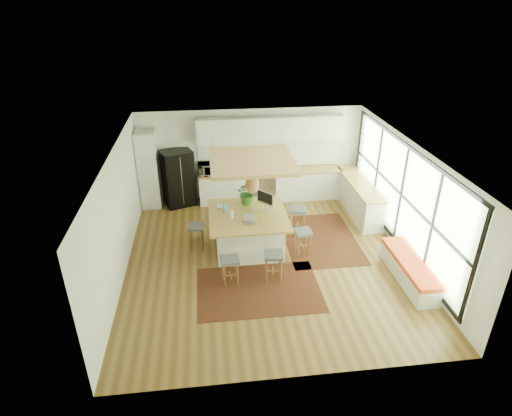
{
  "coord_description": "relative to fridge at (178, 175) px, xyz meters",
  "views": [
    {
      "loc": [
        -1.28,
        -8.34,
        5.66
      ],
      "look_at": [
        -0.2,
        0.5,
        1.1
      ],
      "focal_mm": 29.83,
      "sensor_mm": 36.0,
      "label": 1
    }
  ],
  "objects": [
    {
      "name": "ceiling",
      "position": [
        2.14,
        -3.17,
        1.78
      ],
      "size": [
        7.0,
        7.0,
        0.0
      ],
      "primitive_type": "plane",
      "rotation": [
        3.14,
        0.0,
        0.0
      ],
      "color": "white",
      "rests_on": "ground"
    },
    {
      "name": "island_bottle_1",
      "position": [
        1.35,
        -2.79,
        0.1
      ],
      "size": [
        0.07,
        0.07,
        0.19
      ],
      "primitive_type": "cylinder",
      "color": "#B8BBBF",
      "rests_on": "island"
    },
    {
      "name": "upper_cabinets",
      "position": [
        2.69,
        0.15,
        1.22
      ],
      "size": [
        4.2,
        0.34,
        0.7
      ],
      "primitive_type": "cube",
      "color": "silver",
      "rests_on": "wall_back"
    },
    {
      "name": "rug_near",
      "position": [
        1.79,
        -4.32,
        -0.92
      ],
      "size": [
        2.6,
        1.8,
        0.01
      ],
      "primitive_type": "cube",
      "color": "black",
      "rests_on": "floor"
    },
    {
      "name": "stool_near_right",
      "position": [
        2.15,
        -4.0,
        -0.57
      ],
      "size": [
        0.45,
        0.45,
        0.68
      ],
      "primitive_type": null,
      "rotation": [
        0.0,
        0.0,
        -0.13
      ],
      "color": "#424449",
      "rests_on": "floor"
    },
    {
      "name": "wall_front",
      "position": [
        2.14,
        -6.67,
        0.42
      ],
      "size": [
        6.5,
        0.0,
        6.5
      ],
      "primitive_type": "plane",
      "rotation": [
        -1.57,
        0.0,
        0.0
      ],
      "color": "silver",
      "rests_on": "ground"
    },
    {
      "name": "range",
      "position": [
        2.44,
        0.01,
        -0.43
      ],
      "size": [
        0.76,
        0.62,
        1.0
      ],
      "primitive_type": null,
      "color": "#A5A5AA",
      "rests_on": "floor"
    },
    {
      "name": "island",
      "position": [
        1.75,
        -2.64,
        -0.46
      ],
      "size": [
        1.85,
        1.85,
        0.93
      ],
      "primitive_type": null,
      "color": "olive",
      "rests_on": "floor"
    },
    {
      "name": "wall_right",
      "position": [
        5.39,
        -3.17,
        0.42
      ],
      "size": [
        0.0,
        7.0,
        7.0
      ],
      "primitive_type": "plane",
      "rotation": [
        1.57,
        0.0,
        -1.57
      ],
      "color": "silver",
      "rests_on": "ground"
    },
    {
      "name": "stool_near_left",
      "position": [
        1.22,
        -4.02,
        -0.57
      ],
      "size": [
        0.41,
        0.41,
        0.63
      ],
      "primitive_type": null,
      "rotation": [
        0.0,
        0.0,
        0.1
      ],
      "color": "#424449",
      "rests_on": "floor"
    },
    {
      "name": "fridge",
      "position": [
        0.0,
        0.0,
        0.0
      ],
      "size": [
        1.0,
        0.89,
        1.66
      ],
      "primitive_type": null,
      "rotation": [
        0.0,
        0.0,
        0.34
      ],
      "color": "black",
      "rests_on": "floor"
    },
    {
      "name": "stool_left_side",
      "position": [
        0.5,
        -2.5,
        -0.57
      ],
      "size": [
        0.41,
        0.41,
        0.64
      ],
      "primitive_type": null,
      "rotation": [
        0.0,
        0.0,
        -1.65
      ],
      "color": "#424449",
      "rests_on": "floor"
    },
    {
      "name": "backsplash",
      "position": [
        2.69,
        0.31,
        0.43
      ],
      "size": [
        4.2,
        0.02,
        0.8
      ],
      "primitive_type": "cube",
      "color": "white",
      "rests_on": "wall_back"
    },
    {
      "name": "laptop",
      "position": [
        1.73,
        -3.08,
        0.12
      ],
      "size": [
        0.36,
        0.37,
        0.21
      ],
      "primitive_type": null,
      "rotation": [
        0.0,
        0.0,
        -0.3
      ],
      "color": "#A5A5AA",
      "rests_on": "island"
    },
    {
      "name": "back_counter_base",
      "position": [
        2.69,
        0.01,
        -0.49
      ],
      "size": [
        4.2,
        0.6,
        0.88
      ],
      "primitive_type": "cube",
      "color": "silver",
      "rests_on": "floor"
    },
    {
      "name": "island_bottle_0",
      "position": [
        1.2,
        -2.54,
        0.1
      ],
      "size": [
        0.07,
        0.07,
        0.19
      ],
      "primitive_type": "cylinder",
      "color": "#3A8FE9",
      "rests_on": "island"
    },
    {
      "name": "monitor",
      "position": [
        2.19,
        -2.41,
        0.26
      ],
      "size": [
        0.47,
        0.5,
        0.47
      ],
      "primitive_type": null,
      "rotation": [
        0.0,
        0.0,
        -0.85
      ],
      "color": "#A5A5AA",
      "rests_on": "island"
    },
    {
      "name": "right_counter_top",
      "position": [
        5.07,
        -1.17,
        -0.03
      ],
      "size": [
        0.64,
        2.54,
        0.05
      ],
      "primitive_type": "cube",
      "color": "olive",
      "rests_on": "right_counter_base"
    },
    {
      "name": "floor",
      "position": [
        2.14,
        -3.17,
        -0.93
      ],
      "size": [
        7.0,
        7.0,
        0.0
      ],
      "primitive_type": "plane",
      "color": "#553B18",
      "rests_on": "ground"
    },
    {
      "name": "pantry",
      "position": [
        -0.81,
        0.01,
        0.2
      ],
      "size": [
        0.55,
        0.6,
        2.25
      ],
      "primitive_type": "cube",
      "color": "silver",
      "rests_on": "floor"
    },
    {
      "name": "rug_right",
      "position": [
        3.6,
        -2.47,
        -0.92
      ],
      "size": [
        1.8,
        2.6,
        0.01
      ],
      "primitive_type": "cube",
      "color": "black",
      "rests_on": "floor"
    },
    {
      "name": "island_bowl",
      "position": [
        1.13,
        -2.23,
        0.03
      ],
      "size": [
        0.24,
        0.24,
        0.06
      ],
      "primitive_type": "imported",
      "rotation": [
        0.0,
        0.0,
        0.04
      ],
      "color": "white",
      "rests_on": "island"
    },
    {
      "name": "right_counter_base",
      "position": [
        5.07,
        -1.17,
        -0.49
      ],
      "size": [
        0.6,
        2.5,
        0.88
      ],
      "primitive_type": "cube",
      "color": "silver",
      "rests_on": "floor"
    },
    {
      "name": "stool_right_back",
      "position": [
        3.09,
        -2.1,
        -0.57
      ],
      "size": [
        0.54,
        0.54,
        0.74
      ],
      "primitive_type": null,
      "rotation": [
        0.0,
        0.0,
        1.3
      ],
      "color": "#424449",
      "rests_on": "floor"
    },
    {
      "name": "island_plant",
      "position": [
        1.8,
        -2.07,
        0.24
      ],
      "size": [
        0.57,
        0.62,
        0.46
      ],
      "primitive_type": "imported",
      "rotation": [
        0.0,
        0.0,
        0.06
      ],
      "color": "#1E4C19",
      "rests_on": "island"
    },
    {
      "name": "microwave",
      "position": [
        0.89,
        -0.05,
        0.21
      ],
      "size": [
        0.62,
        0.36,
        0.41
      ],
      "primitive_type": "imported",
      "rotation": [
        0.0,
        0.0,
        -0.03
      ],
      "color": "#A5A5AA",
      "rests_on": "back_counter_top"
    },
    {
      "name": "back_counter_top",
      "position": [
        2.69,
        0.01,
        -0.03
      ],
      "size": [
        4.24,
        0.64,
        0.05
      ],
      "primitive_type": "cube",
      "color": "olive",
      "rests_on": "back_counter_base"
    },
    {
      "name": "wall_left",
      "position": [
        -1.11,
        -3.17,
        0.42
      ],
      "size": [
        0.0,
        7.0,
        7.0
      ],
      "primitive_type": "plane",
      "rotation": [
        1.57,
        0.0,
        1.57
      ],
      "color": "silver",
      "rests_on": "ground"
    },
    {
      "name": "wall_back",
      "position": [
        2.14,
        0.33,
        0.42
      ],
      "size": [
        6.5,
        0.0,
        6.5
      ],
      "primitive_type": "plane",
      "rotation": [
        1.57,
        0.0,
        0.0
      ],
      "color": "silver",
      "rests_on": "ground"
    },
    {
      "name": "ceiling_panel",
      "position": [
        1.84,
        -2.77,
        1.12
      ],
      "size": [
        1.86,
        1.86,
        0.8
      ],
      "primitive_type": null,
      "color": "olive",
      "rests_on": "ceiling"
    },
    {
      "name": "window_bench",
      "position": [
        5.09,
        -4.37,
        -0.68
      ],
      "size": [
        0.52,
        2.0,
        0.5
      ],
      "primitive_type": null,
      "color": "silver",
      "rests_on": "floor"
    },
    {
      "name": "window_wall",
      "position": [
        5.36,
        -3.17,
        0.47
      ],
      "size": [
        0.1,
        6.2,
        2.6
      ],
      "primitive_type": null,
      "color": "black",
      "rests_on": "wall_right"
    },
    {
      "name": "stool_right_front",
      "position": [
        3.01,
        -3.04,
        -0.57
      ],
      "size": [
        0.41,
        0.41,
        0.63
      ],
      "primitive_type": null,
      "rotation": [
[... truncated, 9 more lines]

